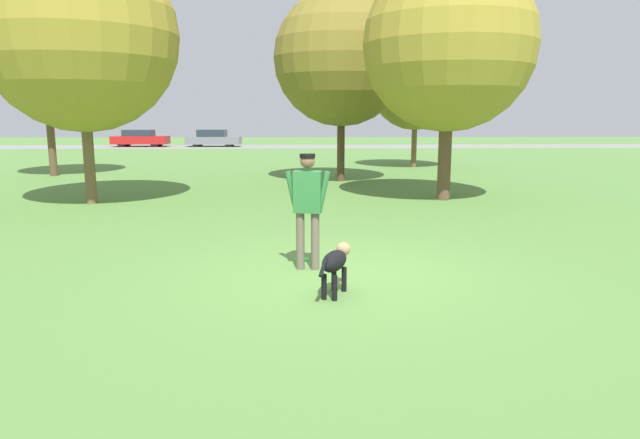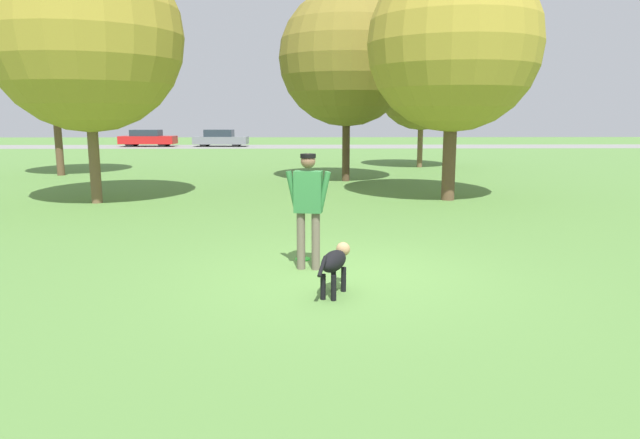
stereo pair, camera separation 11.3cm
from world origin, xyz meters
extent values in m
plane|color=#56843D|center=(0.00, 0.00, 0.00)|extent=(120.00, 120.00, 0.00)
cube|color=gray|center=(0.00, 37.95, 0.01)|extent=(120.00, 6.00, 0.01)
cylinder|color=#665B4C|center=(-0.39, 0.36, 0.45)|extent=(0.15, 0.15, 0.89)
cylinder|color=#665B4C|center=(-0.61, 0.40, 0.45)|extent=(0.15, 0.15, 0.89)
cube|color=#2D7038|center=(-0.50, 0.38, 1.21)|extent=(0.45, 0.29, 0.63)
cylinder|color=#2D7038|center=(-0.27, 0.34, 1.21)|extent=(0.23, 0.13, 0.64)
cylinder|color=#2D7038|center=(-0.73, 0.42, 1.21)|extent=(0.23, 0.13, 0.64)
sphere|color=brown|center=(-0.50, 0.38, 1.67)|extent=(0.26, 0.26, 0.22)
cylinder|color=black|center=(-0.50, 0.38, 1.75)|extent=(0.27, 0.27, 0.06)
ellipsoid|color=black|center=(-0.17, -0.95, 0.47)|extent=(0.49, 0.73, 0.26)
ellipsoid|color=tan|center=(-0.10, -0.78, 0.42)|extent=(0.22, 0.20, 0.14)
sphere|color=tan|center=(-0.02, -0.57, 0.54)|extent=(0.25, 0.25, 0.19)
cylinder|color=black|center=(-0.16, -0.73, 0.17)|extent=(0.09, 0.09, 0.33)
cylinder|color=black|center=(-0.03, -0.78, 0.17)|extent=(0.09, 0.09, 0.33)
cylinder|color=black|center=(-0.31, -1.12, 0.17)|extent=(0.09, 0.09, 0.33)
cylinder|color=black|center=(-0.18, -1.17, 0.17)|extent=(0.09, 0.09, 0.33)
cylinder|color=black|center=(-0.33, -1.36, 0.50)|extent=(0.14, 0.26, 0.23)
cylinder|color=#33D838|center=(-0.59, 0.99, 0.01)|extent=(0.24, 0.24, 0.02)
torus|color=#33D838|center=(-0.59, 0.99, 0.01)|extent=(0.25, 0.25, 0.02)
cylinder|color=brown|center=(-6.31, 7.46, 1.27)|extent=(0.29, 0.29, 2.55)
sphere|color=olive|center=(-6.31, 7.46, 4.44)|extent=(5.06, 5.06, 5.06)
cylinder|color=brown|center=(3.48, 7.83, 1.25)|extent=(0.37, 0.37, 2.50)
sphere|color=olive|center=(3.48, 7.83, 4.28)|extent=(4.73, 4.73, 4.73)
cylinder|color=brown|center=(4.76, 18.65, 1.13)|extent=(0.25, 0.25, 2.27)
sphere|color=olive|center=(4.76, 18.65, 3.88)|extent=(4.30, 4.30, 4.30)
cylinder|color=#4C3826|center=(0.89, 12.79, 1.30)|extent=(0.28, 0.28, 2.59)
sphere|color=olive|center=(0.89, 12.79, 4.41)|extent=(4.84, 4.84, 4.84)
cylinder|color=brown|center=(-10.53, 15.10, 1.64)|extent=(0.29, 0.29, 3.28)
sphere|color=olive|center=(-10.53, 15.10, 4.99)|extent=(4.56, 4.56, 4.56)
cube|color=red|center=(-13.37, 38.29, 0.53)|extent=(4.39, 1.90, 0.62)
cube|color=#232D38|center=(-13.50, 38.29, 1.10)|extent=(2.30, 1.60, 0.50)
cylinder|color=black|center=(-12.04, 39.03, 0.32)|extent=(0.64, 0.22, 0.64)
cylinder|color=black|center=(-12.08, 37.48, 0.32)|extent=(0.64, 0.22, 0.64)
cylinder|color=black|center=(-14.65, 39.10, 0.32)|extent=(0.64, 0.22, 0.64)
cylinder|color=black|center=(-14.69, 37.55, 0.32)|extent=(0.64, 0.22, 0.64)
cube|color=slate|center=(-7.51, 38.14, 0.50)|extent=(4.35, 1.87, 0.59)
cube|color=#232D38|center=(-7.64, 38.14, 1.07)|extent=(2.29, 1.54, 0.56)
cylinder|color=black|center=(-6.19, 38.80, 0.29)|extent=(0.59, 0.23, 0.59)
cylinder|color=black|center=(-6.26, 37.36, 0.29)|extent=(0.59, 0.23, 0.59)
cylinder|color=black|center=(-8.76, 38.91, 0.29)|extent=(0.59, 0.23, 0.59)
cylinder|color=black|center=(-8.82, 37.48, 0.29)|extent=(0.59, 0.23, 0.59)
camera|label=1|loc=(-0.61, -8.18, 2.32)|focal=32.00mm
camera|label=2|loc=(-0.50, -8.18, 2.32)|focal=32.00mm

